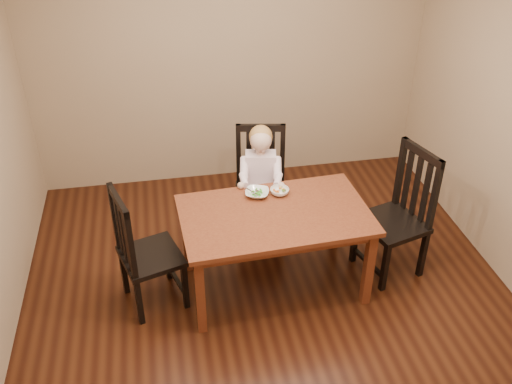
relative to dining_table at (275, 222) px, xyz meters
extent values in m
cube|color=#3A1A0C|center=(-0.07, -0.11, -0.65)|extent=(4.00, 4.00, 0.01)
cube|color=#A08665|center=(-0.07, 1.89, 0.70)|extent=(4.00, 0.01, 2.70)
cube|color=#A08665|center=(-0.07, -2.11, 0.70)|extent=(4.00, 0.01, 2.70)
cube|color=#532313|center=(0.00, 0.00, 0.07)|extent=(1.52, 0.96, 0.04)
cube|color=#532313|center=(0.00, 0.00, 0.01)|extent=(1.39, 0.83, 0.08)
cube|color=#532313|center=(-0.65, -0.41, -0.30)|extent=(0.07, 0.07, 0.70)
cube|color=#532313|center=(0.69, -0.34, -0.30)|extent=(0.07, 0.07, 0.70)
cube|color=#532313|center=(-0.69, 0.34, -0.30)|extent=(0.07, 0.07, 0.70)
cube|color=#532313|center=(0.65, 0.41, -0.30)|extent=(0.07, 0.07, 0.70)
cube|color=black|center=(0.02, 0.70, -0.20)|extent=(0.53, 0.52, 0.04)
cube|color=black|center=(0.25, 0.85, -0.44)|extent=(0.05, 0.05, 0.43)
cube|color=black|center=(-0.14, 0.92, -0.44)|extent=(0.05, 0.05, 0.43)
cube|color=black|center=(0.18, 0.48, -0.44)|extent=(0.05, 0.05, 0.43)
cube|color=black|center=(-0.21, 0.55, -0.44)|extent=(0.05, 0.05, 0.43)
cube|color=black|center=(0.25, 0.85, 0.12)|extent=(0.05, 0.05, 0.60)
cube|color=black|center=(-0.14, 0.92, 0.12)|extent=(0.05, 0.05, 0.60)
cube|color=black|center=(0.06, 0.89, 0.38)|extent=(0.44, 0.12, 0.06)
cube|color=black|center=(0.16, 0.87, 0.09)|extent=(0.05, 0.03, 0.51)
cube|color=black|center=(0.06, 0.89, 0.09)|extent=(0.05, 0.03, 0.51)
cube|color=black|center=(-0.05, 0.91, 0.09)|extent=(0.05, 0.03, 0.51)
cube|color=black|center=(-0.98, 0.00, -0.20)|extent=(0.56, 0.57, 0.04)
cube|color=black|center=(-1.22, 0.13, -0.44)|extent=(0.05, 0.05, 0.43)
cube|color=black|center=(-1.10, -0.25, -0.44)|extent=(0.05, 0.05, 0.43)
cube|color=black|center=(-0.86, 0.25, -0.44)|extent=(0.05, 0.05, 0.43)
cube|color=black|center=(-0.75, -0.13, -0.44)|extent=(0.05, 0.05, 0.43)
cube|color=black|center=(-1.22, 0.13, 0.12)|extent=(0.05, 0.05, 0.60)
cube|color=black|center=(-1.10, -0.25, 0.12)|extent=(0.05, 0.05, 0.60)
cube|color=black|center=(-1.16, -0.06, 0.38)|extent=(0.17, 0.43, 0.06)
cube|color=black|center=(-1.19, 0.04, 0.09)|extent=(0.03, 0.05, 0.51)
cube|color=black|center=(-1.16, -0.06, 0.09)|extent=(0.03, 0.05, 0.51)
cube|color=black|center=(-1.13, -0.16, 0.09)|extent=(0.03, 0.05, 0.51)
cube|color=black|center=(1.01, 0.03, -0.17)|extent=(0.59, 0.60, 0.04)
cube|color=black|center=(1.26, -0.11, -0.42)|extent=(0.06, 0.06, 0.46)
cube|color=black|center=(1.14, 0.29, -0.42)|extent=(0.06, 0.06, 0.46)
cube|color=black|center=(0.88, -0.23, -0.42)|extent=(0.06, 0.06, 0.46)
cube|color=black|center=(0.76, 0.18, -0.42)|extent=(0.06, 0.06, 0.46)
cube|color=black|center=(1.26, -0.11, 0.17)|extent=(0.06, 0.06, 0.64)
cube|color=black|center=(1.14, 0.29, 0.17)|extent=(0.06, 0.06, 0.64)
cube|color=black|center=(1.20, 0.09, 0.45)|extent=(0.17, 0.46, 0.07)
cube|color=black|center=(1.24, -0.02, 0.13)|extent=(0.04, 0.05, 0.55)
cube|color=black|center=(1.20, 0.09, 0.13)|extent=(0.04, 0.05, 0.55)
cube|color=black|center=(1.17, 0.20, 0.13)|extent=(0.04, 0.05, 0.55)
imported|color=white|center=(-0.09, 0.27, 0.11)|extent=(0.24, 0.24, 0.05)
imported|color=white|center=(0.09, 0.26, 0.11)|extent=(0.21, 0.21, 0.05)
cube|color=silver|center=(-0.13, 0.25, 0.14)|extent=(0.10, 0.09, 0.05)
cube|color=silver|center=(-0.13, 0.25, 0.12)|extent=(0.04, 0.04, 0.01)
camera|label=1|loc=(-0.81, -3.55, 2.64)|focal=40.00mm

